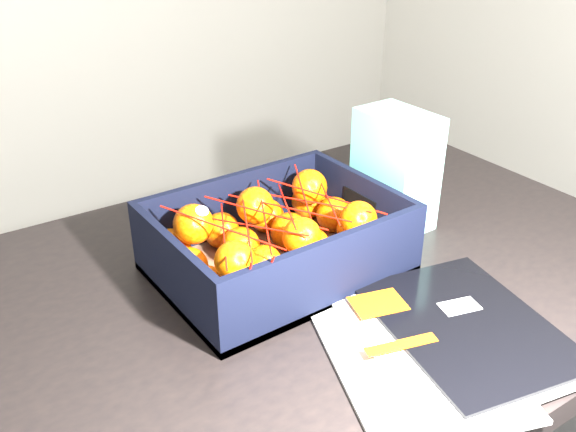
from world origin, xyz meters
TOP-DOWN VIEW (x-y plane):
  - table at (-0.10, -0.02)m, footprint 1.23×0.84m
  - magazine_stack at (-0.06, -0.27)m, footprint 0.38×0.34m
  - produce_crate at (-0.13, 0.01)m, footprint 0.36×0.27m
  - clementine_heap at (-0.13, 0.02)m, footprint 0.35×0.26m
  - mesh_net at (-0.14, 0.00)m, footprint 0.30×0.24m
  - retail_carton at (0.13, 0.03)m, footprint 0.09×0.14m

SIDE VIEW (x-z plane):
  - table at x=-0.10m, z-range 0.28..1.03m
  - magazine_stack at x=-0.06m, z-range 0.75..0.77m
  - produce_crate at x=-0.13m, z-range 0.73..0.85m
  - clementine_heap at x=-0.13m, z-range 0.75..0.86m
  - retail_carton at x=0.13m, z-range 0.75..0.96m
  - mesh_net at x=-0.14m, z-range 0.81..0.90m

